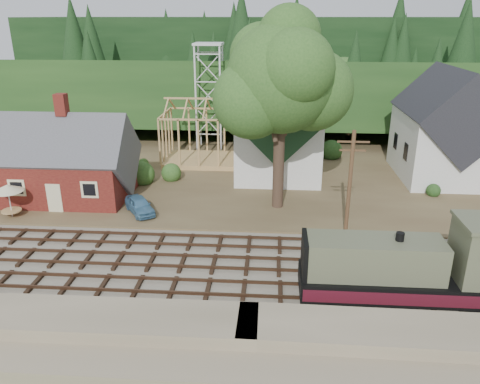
# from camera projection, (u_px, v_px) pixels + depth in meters

# --- Properties ---
(ground) EXTENTS (140.00, 140.00, 0.00)m
(ground) POSITION_uv_depth(u_px,v_px,m) (246.00, 269.00, 30.16)
(ground) COLOR #384C1E
(ground) RESTS_ON ground
(embankment) EXTENTS (64.00, 5.00, 1.60)m
(embankment) POSITION_uv_depth(u_px,v_px,m) (236.00, 359.00, 22.24)
(embankment) COLOR #7F7259
(embankment) RESTS_ON ground
(railroad_bed) EXTENTS (64.00, 11.00, 0.16)m
(railroad_bed) POSITION_uv_depth(u_px,v_px,m) (246.00, 267.00, 30.13)
(railroad_bed) COLOR #726B5B
(railroad_bed) RESTS_ON ground
(village_flat) EXTENTS (64.00, 26.00, 0.30)m
(village_flat) POSITION_uv_depth(u_px,v_px,m) (257.00, 176.00, 46.89)
(village_flat) COLOR brown
(village_flat) RESTS_ON ground
(hillside) EXTENTS (70.00, 28.96, 12.74)m
(hillside) POSITION_uv_depth(u_px,v_px,m) (263.00, 125.00, 69.33)
(hillside) COLOR #1E3F19
(hillside) RESTS_ON ground
(ridge) EXTENTS (80.00, 20.00, 12.00)m
(ridge) POSITION_uv_depth(u_px,v_px,m) (266.00, 106.00, 84.25)
(ridge) COLOR black
(ridge) RESTS_ON ground
(depot) EXTENTS (10.80, 7.41, 9.00)m
(depot) POSITION_uv_depth(u_px,v_px,m) (70.00, 165.00, 40.36)
(depot) COLOR #521213
(depot) RESTS_ON village_flat
(church) EXTENTS (8.40, 15.17, 13.00)m
(church) POSITION_uv_depth(u_px,v_px,m) (278.00, 124.00, 46.54)
(church) COLOR silver
(church) RESTS_ON village_flat
(farmhouse) EXTENTS (8.40, 10.80, 10.60)m
(farmhouse) POSITION_uv_depth(u_px,v_px,m) (445.00, 131.00, 44.94)
(farmhouse) COLOR silver
(farmhouse) RESTS_ON village_flat
(timber_frame) EXTENTS (8.20, 6.20, 6.99)m
(timber_frame) POSITION_uv_depth(u_px,v_px,m) (203.00, 136.00, 49.93)
(timber_frame) COLOR tan
(timber_frame) RESTS_ON village_flat
(lattice_tower) EXTENTS (3.20, 3.20, 12.12)m
(lattice_tower) POSITION_uv_depth(u_px,v_px,m) (209.00, 65.00, 53.12)
(lattice_tower) COLOR silver
(lattice_tower) RESTS_ON village_flat
(big_tree) EXTENTS (10.90, 8.40, 14.70)m
(big_tree) POSITION_uv_depth(u_px,v_px,m) (283.00, 86.00, 35.79)
(big_tree) COLOR #38281E
(big_tree) RESTS_ON village_flat
(telegraph_pole_near) EXTENTS (2.20, 0.28, 8.00)m
(telegraph_pole_near) POSITION_uv_depth(u_px,v_px,m) (350.00, 182.00, 33.03)
(telegraph_pole_near) COLOR #4C331E
(telegraph_pole_near) RESTS_ON ground
(locomotive) EXTENTS (12.48, 3.12, 4.98)m
(locomotive) POSITION_uv_depth(u_px,v_px,m) (424.00, 268.00, 25.91)
(locomotive) COLOR black
(locomotive) RESTS_ON railroad_bed
(car_blue) EXTENTS (3.48, 4.10, 1.32)m
(car_blue) POSITION_uv_depth(u_px,v_px,m) (140.00, 205.00, 37.68)
(car_blue) COLOR teal
(car_blue) RESTS_ON village_flat
(car_green) EXTENTS (3.45, 1.89, 1.08)m
(car_green) POSITION_uv_depth(u_px,v_px,m) (47.00, 191.00, 41.13)
(car_green) COLOR #7AAD77
(car_green) RESTS_ON village_flat
(car_red) EXTENTS (4.59, 3.85, 1.17)m
(car_red) POSITION_uv_depth(u_px,v_px,m) (462.00, 179.00, 43.97)
(car_red) COLOR red
(car_red) RESTS_ON village_flat
(patio_set) EXTENTS (2.39, 2.39, 2.67)m
(patio_set) POSITION_uv_depth(u_px,v_px,m) (8.00, 190.00, 36.47)
(patio_set) COLOR silver
(patio_set) RESTS_ON village_flat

